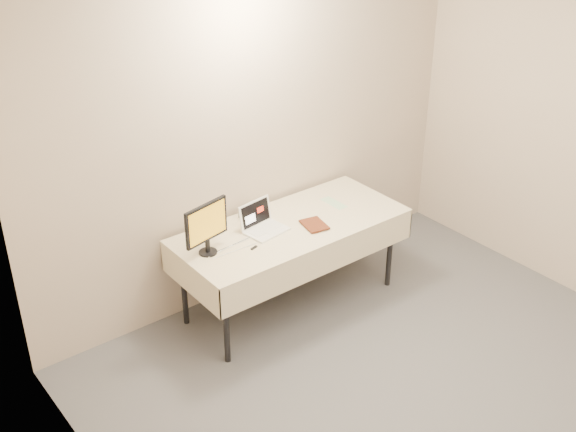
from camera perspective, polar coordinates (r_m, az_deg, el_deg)
back_wall at (r=5.67m, az=-2.60°, el=6.51°), size 4.00×0.10×2.70m
table at (r=5.64m, az=0.24°, el=-1.23°), size 1.86×0.81×0.74m
laptop at (r=5.51m, az=-2.08°, el=-0.61°), size 0.34×0.30×0.22m
monitor at (r=5.15m, az=-6.47°, el=-0.70°), size 0.38×0.16×0.40m
book at (r=5.50m, az=1.36°, el=0.01°), size 0.16×0.05×0.22m
alarm_clock at (r=5.72m, az=-3.25°, el=0.20°), size 0.13×0.06×0.05m
clicker at (r=5.58m, az=2.46°, el=-0.72°), size 0.04×0.08×0.02m
paper_form at (r=5.94m, az=3.64°, el=1.03°), size 0.10×0.24×0.00m
usb_dongle at (r=5.30m, az=-2.70°, el=-2.52°), size 0.06×0.03×0.01m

